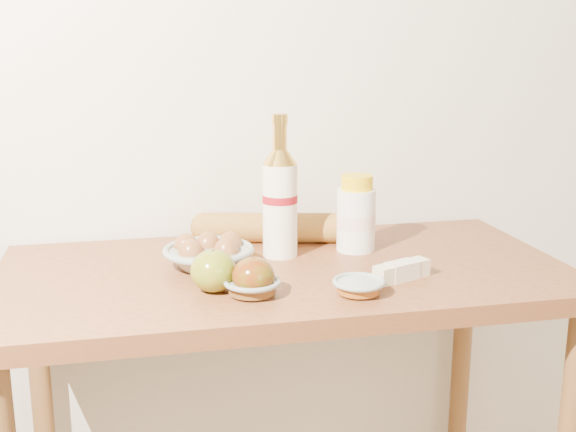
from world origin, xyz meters
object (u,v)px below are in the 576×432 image
Objects in this scene: cream_bottle at (356,216)px; baguette at (280,228)px; table at (285,322)px; bourbon_bottle at (280,199)px; egg_bowl at (209,254)px.

cream_bottle reaches higher than baguette.
baguette is at bearing 81.38° from table.
table is 6.85× the size of cream_bottle.
bourbon_bottle is 0.14m from baguette.
cream_bottle is at bearing 8.56° from egg_bowl.
table is 0.25m from baguette.
cream_bottle is 0.19m from baguette.
cream_bottle reaches higher than egg_bowl.
cream_bottle reaches higher than table.
egg_bowl is at bearing -127.22° from baguette.
table is 0.27m from bourbon_bottle.
cream_bottle is (0.19, 0.09, 0.20)m from table.
bourbon_bottle is at bearing -88.13° from baguette.
bourbon_bottle is 1.51× the size of egg_bowl.
table is 2.78× the size of baguette.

